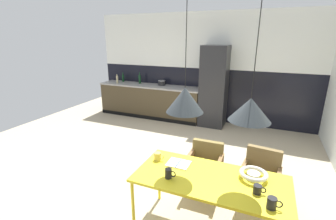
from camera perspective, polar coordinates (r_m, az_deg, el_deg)
ground_plane at (r=4.13m, az=-4.70°, el=-15.37°), size 8.34×8.34×0.00m
back_wall_splashback_dark at (r=6.60m, az=7.94°, el=3.85°), size 6.05×0.12×1.42m
back_wall_panel_upper at (r=6.42m, az=8.48°, el=16.22°), size 6.05×0.12×1.42m
kitchen_counter at (r=6.83m, az=-4.33°, el=2.25°), size 2.99×0.63×0.91m
refrigerator_column at (r=6.09m, az=10.99°, el=5.53°), size 0.63×0.60×2.03m
dining_table at (r=2.74m, az=10.14°, el=-16.65°), size 1.65×0.77×0.75m
armchair_corner_seat at (r=3.57m, az=9.01°, el=-11.84°), size 0.50×0.48×0.75m
armchair_near_window at (r=3.53m, az=21.53°, el=-13.55°), size 0.54×0.52×0.78m
fruit_bowl at (r=2.79m, az=19.91°, el=-14.35°), size 0.30×0.30×0.08m
open_book at (r=2.93m, az=2.55°, el=-12.76°), size 0.27×0.22×0.02m
mug_white_ceramic at (r=2.59m, az=20.82°, el=-17.44°), size 0.12×0.08×0.09m
mug_short_terracotta at (r=2.65m, az=0.18°, el=-15.04°), size 0.12×0.07×0.11m
mug_glass_clear at (r=2.99m, az=-2.47°, el=-11.09°), size 0.13×0.09×0.10m
mug_tall_blue at (r=2.44m, az=23.82°, el=-19.85°), size 0.13×0.09×0.11m
cooking_pot at (r=6.66m, az=-1.51°, el=6.55°), size 0.21×0.21×0.16m
bottle_vinegar_dark at (r=7.34m, az=-10.77°, el=7.58°), size 0.07×0.07×0.28m
bottle_wine_green at (r=7.13m, az=-12.15°, el=7.21°), size 0.06×0.06×0.26m
bottle_spice_small at (r=6.95m, az=-6.83°, el=7.40°), size 0.07×0.07×0.33m
pendant_lamp_over_table_near at (r=2.50m, az=4.09°, el=2.49°), size 0.40×0.40×1.33m
pendant_lamp_over_table_far at (r=2.34m, az=19.18°, el=0.11°), size 0.40×0.40×1.32m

